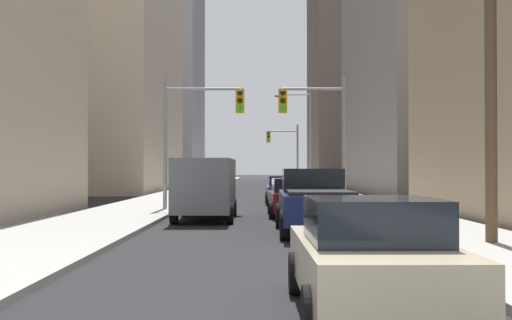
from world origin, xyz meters
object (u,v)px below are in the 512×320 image
(cargo_van_grey, at_px, (207,185))
(traffic_signal_near_left, at_px, (201,120))
(traffic_signal_far_right, at_px, (285,146))
(pickup_truck_navy, at_px, (316,201))
(sedan_beige, at_px, (372,256))
(sedan_blue, at_px, (285,190))
(traffic_signal_near_right, at_px, (317,121))
(sedan_maroon, at_px, (294,197))

(cargo_van_grey, distance_m, traffic_signal_near_left, 5.11)
(cargo_van_grey, distance_m, traffic_signal_far_right, 35.30)
(pickup_truck_navy, distance_m, cargo_van_grey, 5.91)
(sedan_beige, bearing_deg, pickup_truck_navy, 88.57)
(sedan_blue, xyz_separation_m, traffic_signal_near_left, (-3.97, -6.06, 3.26))
(pickup_truck_navy, bearing_deg, sedan_beige, -91.43)
(pickup_truck_navy, height_order, traffic_signal_near_right, traffic_signal_near_right)
(sedan_maroon, xyz_separation_m, sedan_blue, (0.02, 8.55, 0.00))
(traffic_signal_near_right, bearing_deg, sedan_beige, -93.40)
(traffic_signal_near_right, bearing_deg, traffic_signal_far_right, 90.02)
(sedan_maroon, bearing_deg, traffic_signal_far_right, 88.01)
(sedan_blue, relative_size, traffic_signal_near_right, 0.70)
(traffic_signal_near_right, bearing_deg, sedan_maroon, -115.02)
(pickup_truck_navy, relative_size, traffic_signal_near_right, 0.90)
(sedan_beige, xyz_separation_m, traffic_signal_near_right, (1.15, 19.40, 3.23))
(traffic_signal_near_right, distance_m, traffic_signal_far_right, 30.65)
(sedan_maroon, distance_m, sedan_blue, 8.55)
(pickup_truck_navy, bearing_deg, sedan_maroon, 92.39)
(cargo_van_grey, xyz_separation_m, traffic_signal_far_right, (4.47, 34.91, 2.72))
(pickup_truck_navy, xyz_separation_m, sedan_blue, (-0.25, 15.00, -0.16))
(sedan_blue, distance_m, traffic_signal_far_right, 24.83)
(cargo_van_grey, height_order, traffic_signal_near_left, traffic_signal_near_left)
(sedan_maroon, bearing_deg, sedan_beige, -89.97)
(pickup_truck_navy, height_order, cargo_van_grey, cargo_van_grey)
(pickup_truck_navy, bearing_deg, sedan_blue, 90.95)
(traffic_signal_far_right, bearing_deg, sedan_maroon, -91.99)
(sedan_maroon, height_order, sedan_blue, same)
(cargo_van_grey, distance_m, traffic_signal_near_right, 6.75)
(sedan_maroon, distance_m, traffic_signal_near_left, 5.69)
(sedan_maroon, distance_m, traffic_signal_far_right, 33.31)
(sedan_blue, height_order, traffic_signal_far_right, traffic_signal_far_right)
(traffic_signal_near_left, relative_size, traffic_signal_far_right, 1.00)
(cargo_van_grey, height_order, traffic_signal_near_right, traffic_signal_near_right)
(cargo_van_grey, relative_size, traffic_signal_near_right, 0.87)
(pickup_truck_navy, relative_size, cargo_van_grey, 1.04)
(sedan_maroon, distance_m, traffic_signal_near_right, 4.24)
(pickup_truck_navy, xyz_separation_m, cargo_van_grey, (-3.59, 4.68, 0.35))
(sedan_maroon, xyz_separation_m, traffic_signal_near_left, (-3.94, 2.48, 3.26))
(traffic_signal_near_right, bearing_deg, pickup_truck_navy, -95.68)
(sedan_beige, relative_size, sedan_maroon, 0.99)
(cargo_van_grey, relative_size, traffic_signal_near_left, 0.87)
(cargo_van_grey, distance_m, sedan_maroon, 3.80)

